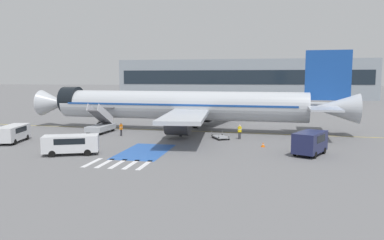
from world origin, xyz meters
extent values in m
plane|color=slate|center=(0.00, 0.00, 0.00)|extent=(600.00, 600.00, 0.00)
cube|color=gold|center=(-0.59, -0.20, 0.00)|extent=(78.79, 4.10, 0.01)
cube|color=#2856A8|center=(-0.59, -15.34, 0.00)|extent=(4.49, 8.55, 0.01)
cube|color=silver|center=(-3.59, -20.93, 0.00)|extent=(0.44, 3.60, 0.01)
cube|color=silver|center=(-2.39, -20.93, 0.00)|extent=(0.44, 3.60, 0.01)
cube|color=silver|center=(-1.19, -20.93, 0.00)|extent=(0.44, 3.60, 0.01)
cube|color=silver|center=(0.01, -20.93, 0.00)|extent=(0.44, 3.60, 0.01)
cube|color=silver|center=(1.21, -20.93, 0.00)|extent=(0.44, 3.60, 0.01)
cylinder|color=#B7BCC4|center=(-0.59, -0.20, 3.56)|extent=(35.03, 5.67, 3.95)
cone|color=#B7BCC4|center=(-20.18, 0.77, 3.56)|extent=(4.53, 4.08, 3.87)
cone|color=#B7BCC4|center=(19.79, -1.21, 3.56)|extent=(6.11, 4.08, 3.79)
cylinder|color=black|center=(-17.22, 0.62, 4.05)|extent=(2.57, 4.10, 3.99)
cube|color=#19479E|center=(-0.59, -0.20, 3.75)|extent=(32.25, 5.61, 0.24)
cube|color=#B7BCC4|center=(2.15, -8.28, 2.96)|extent=(6.08, 15.45, 0.44)
cylinder|color=#38383D|center=(0.89, -7.09, 1.59)|extent=(3.02, 2.38, 2.24)
cube|color=#B7BCC4|center=(2.93, 7.57, 2.96)|extent=(7.49, 15.70, 0.44)
cylinder|color=#38383D|center=(1.57, 6.50, 1.59)|extent=(3.02, 2.38, 2.24)
cube|color=#19479E|center=(18.90, -1.17, 7.68)|extent=(5.54, 0.63, 6.28)
cube|color=#B7BCC4|center=(18.12, -4.89, 3.75)|extent=(3.86, 6.49, 0.24)
cube|color=#B7BCC4|center=(18.49, 2.61, 3.75)|extent=(3.86, 6.49, 0.24)
cylinder|color=#38383D|center=(-12.78, 0.40, 1.79)|extent=(0.20, 0.20, 2.74)
cylinder|color=black|center=(-12.78, 0.40, 0.42)|extent=(0.85, 0.32, 0.84)
cylinder|color=#38383D|center=(0.93, -3.36, 1.76)|extent=(0.24, 0.24, 2.41)
cylinder|color=black|center=(0.93, -3.36, 0.55)|extent=(1.13, 0.65, 1.10)
cylinder|color=#38383D|center=(1.23, 2.79, 1.76)|extent=(0.24, 0.24, 2.41)
cylinder|color=black|center=(1.23, 2.79, 0.55)|extent=(1.13, 0.65, 1.10)
cube|color=#ADB2BA|center=(-10.39, -4.30, 0.70)|extent=(2.43, 4.90, 0.70)
cylinder|color=black|center=(-11.24, -2.58, 0.35)|extent=(0.25, 0.71, 0.70)
cylinder|color=black|center=(-9.38, -2.67, 0.35)|extent=(0.25, 0.71, 0.70)
cylinder|color=black|center=(-11.41, -5.93, 0.35)|extent=(0.25, 0.71, 0.70)
cylinder|color=black|center=(-9.54, -6.02, 0.35)|extent=(0.25, 0.71, 0.70)
cube|color=#4C4C51|center=(-10.39, -4.30, 2.12)|extent=(1.63, 4.22, 2.28)
cube|color=#4C4C51|center=(-10.28, -2.02, 3.19)|extent=(1.70, 1.18, 0.12)
cube|color=silver|center=(-11.16, -4.26, 2.59)|extent=(0.28, 4.52, 2.98)
cube|color=silver|center=(-9.62, -4.34, 2.59)|extent=(0.28, 4.52, 2.98)
cube|color=#38383D|center=(8.39, 22.98, 0.78)|extent=(10.04, 3.78, 0.60)
cube|color=silver|center=(3.65, 22.34, 1.28)|extent=(2.47, 2.64, 1.60)
cube|color=black|center=(2.57, 22.20, 1.60)|extent=(0.31, 1.99, 0.70)
cylinder|color=#B7BCC4|center=(8.83, 23.04, 2.25)|extent=(7.00, 3.22, 2.34)
cylinder|color=gold|center=(8.83, 23.04, 2.25)|extent=(0.66, 2.41, 2.39)
cylinder|color=black|center=(4.24, 21.22, 0.48)|extent=(0.99, 0.40, 0.96)
cylinder|color=black|center=(3.92, 23.58, 0.48)|extent=(0.99, 0.40, 0.96)
cylinder|color=black|center=(9.09, 21.87, 0.48)|extent=(0.99, 0.40, 0.96)
cylinder|color=black|center=(8.78, 24.23, 0.48)|extent=(0.99, 0.40, 0.96)
cylinder|color=black|center=(11.79, 22.24, 0.48)|extent=(0.99, 0.40, 0.96)
cylinder|color=black|center=(11.47, 24.59, 0.48)|extent=(0.99, 0.40, 0.96)
cube|color=silver|center=(-7.11, -18.12, 1.10)|extent=(5.57, 3.86, 1.56)
cube|color=black|center=(-7.11, -18.12, 1.45)|extent=(3.42, 3.02, 0.56)
cylinder|color=black|center=(-8.24, -19.60, 0.32)|extent=(0.67, 0.42, 0.64)
cylinder|color=black|center=(-8.95, -17.82, 0.32)|extent=(0.67, 0.42, 0.64)
cylinder|color=black|center=(-5.27, -18.41, 0.32)|extent=(0.67, 0.42, 0.64)
cylinder|color=black|center=(-5.98, -16.63, 0.32)|extent=(0.67, 0.42, 0.64)
cube|color=#1E234C|center=(15.53, -13.86, 1.27)|extent=(3.74, 4.75, 1.91)
cube|color=black|center=(15.53, -13.86, 1.69)|extent=(2.93, 3.04, 0.69)
cylinder|color=black|center=(15.24, -12.25, 0.32)|extent=(0.46, 0.66, 0.64)
cylinder|color=black|center=(16.97, -13.09, 0.32)|extent=(0.46, 0.66, 0.64)
cylinder|color=black|center=(14.09, -14.63, 0.32)|extent=(0.46, 0.66, 0.64)
cylinder|color=black|center=(15.81, -15.47, 0.32)|extent=(0.46, 0.66, 0.64)
cube|color=silver|center=(-17.16, -13.08, 1.12)|extent=(3.07, 5.61, 1.60)
cube|color=black|center=(-17.16, -13.08, 1.47)|extent=(2.59, 3.28, 0.58)
cylinder|color=black|center=(-15.92, -14.49, 0.32)|extent=(0.33, 0.67, 0.64)
cylinder|color=black|center=(-16.61, -11.28, 0.32)|extent=(0.33, 0.67, 0.64)
cylinder|color=black|center=(-18.40, -11.66, 0.32)|extent=(0.33, 0.67, 0.64)
cube|color=gray|center=(5.99, -6.10, 0.26)|extent=(2.56, 3.00, 0.12)
cylinder|color=black|center=(4.93, -5.49, 0.20)|extent=(0.28, 0.40, 0.40)
cylinder|color=black|center=(6.06, -4.88, 0.20)|extent=(0.28, 0.40, 0.40)
cylinder|color=black|center=(5.92, -7.32, 0.20)|extent=(0.28, 0.40, 0.40)
cylinder|color=black|center=(7.04, -6.71, 0.20)|extent=(0.28, 0.40, 0.40)
cylinder|color=gray|center=(4.81, -5.37, 0.59)|extent=(0.05, 0.05, 0.55)
cylinder|color=gray|center=(6.03, -4.72, 0.59)|extent=(0.05, 0.05, 0.55)
cylinder|color=gray|center=(5.95, -7.48, 0.59)|extent=(0.05, 0.05, 0.55)
cylinder|color=gray|center=(7.17, -6.82, 0.59)|extent=(0.05, 0.05, 0.55)
cylinder|color=#2D2D33|center=(-6.74, -6.31, 0.41)|extent=(0.14, 0.14, 0.81)
cylinder|color=#2D2D33|center=(-6.71, -6.15, 0.41)|extent=(0.14, 0.14, 0.81)
cube|color=orange|center=(-6.72, -6.23, 1.13)|extent=(0.30, 0.46, 0.64)
cube|color=silver|center=(-6.72, -6.23, 1.13)|extent=(0.31, 0.47, 0.06)
sphere|color=brown|center=(-6.72, -6.23, 1.57)|extent=(0.22, 0.22, 0.22)
cylinder|color=black|center=(0.93, -5.43, 0.45)|extent=(0.14, 0.14, 0.90)
cylinder|color=black|center=(0.77, -5.38, 0.45)|extent=(0.14, 0.14, 0.90)
cube|color=yellow|center=(0.85, -5.41, 1.26)|extent=(0.47, 0.33, 0.72)
cube|color=silver|center=(0.85, -5.41, 1.26)|extent=(0.48, 0.34, 0.06)
sphere|color=tan|center=(0.85, -5.41, 1.74)|extent=(0.25, 0.25, 0.25)
cylinder|color=#2D2D33|center=(8.34, -5.78, 0.42)|extent=(0.14, 0.14, 0.85)
cylinder|color=#2D2D33|center=(8.19, -5.85, 0.42)|extent=(0.14, 0.14, 0.85)
cube|color=yellow|center=(8.26, -5.81, 1.18)|extent=(0.47, 0.36, 0.67)
cube|color=silver|center=(8.26, -5.81, 1.18)|extent=(0.49, 0.38, 0.06)
sphere|color=beige|center=(8.26, -5.81, 1.63)|extent=(0.23, 0.23, 0.23)
cone|color=orange|center=(11.09, -10.55, 0.25)|extent=(0.45, 0.45, 0.50)
cylinder|color=white|center=(11.09, -10.55, 0.28)|extent=(0.25, 0.25, 0.06)
cube|color=#89939E|center=(3.42, 82.74, 6.77)|extent=(87.42, 12.00, 13.55)
cube|color=#19232D|center=(3.42, 76.69, 7.45)|extent=(83.92, 0.10, 4.74)
camera|label=1|loc=(11.16, -50.79, 7.44)|focal=35.00mm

